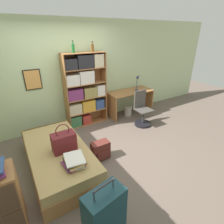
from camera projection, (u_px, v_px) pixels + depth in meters
name	position (u px, v px, depth m)	size (l,w,h in m)	color
ground_plane	(95.00, 154.00, 3.59)	(14.00, 14.00, 0.00)	#66564C
wall_back	(64.00, 76.00, 4.25)	(10.00, 0.09, 2.60)	beige
bed	(58.00, 157.00, 3.18)	(0.97, 1.92, 0.43)	#A36B3D
handbag	(64.00, 142.00, 2.95)	(0.39, 0.23, 0.50)	maroon
book_stack_on_bed	(74.00, 161.00, 2.65)	(0.35, 0.39, 0.13)	#7A336B
suitcase	(105.00, 214.00, 2.05)	(0.52, 0.34, 0.80)	#143842
bookcase	(84.00, 90.00, 4.41)	(1.06, 0.33, 1.86)	#A36B3D
bottle_green	(73.00, 48.00, 3.89)	(0.07, 0.07, 0.26)	#1E6B2D
bottle_brown	(92.00, 48.00, 4.11)	(0.07, 0.07, 0.24)	brown
desk	(130.00, 98.00, 5.15)	(1.35, 0.59, 0.72)	#A36B3D
desk_lamp	(138.00, 79.00, 5.03)	(0.16, 0.11, 0.47)	navy
desk_chair	(142.00, 114.00, 4.64)	(0.43, 0.43, 0.92)	black
backpack	(101.00, 150.00, 3.41)	(0.35, 0.23, 0.36)	#56231E
waste_bin	(128.00, 111.00, 5.22)	(0.22, 0.22, 0.28)	#B7B2A8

